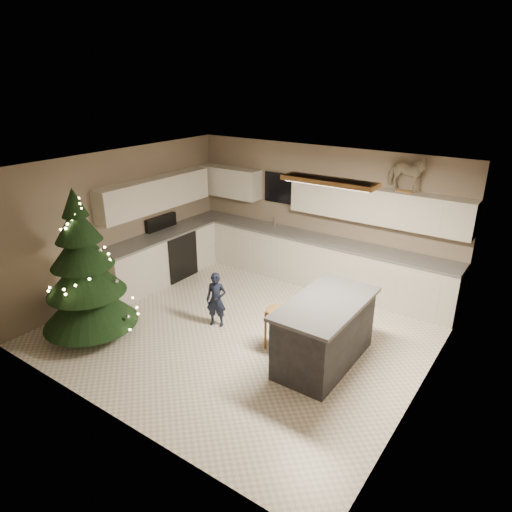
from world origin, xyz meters
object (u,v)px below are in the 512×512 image
at_px(toddler, 216,300).
at_px(rocking_horse, 407,173).
at_px(island, 325,332).
at_px(bar_stool, 277,319).
at_px(christmas_tree, 85,278).

bearing_deg(toddler, rocking_horse, 28.28).
relative_size(island, rocking_horse, 2.46).
bearing_deg(bar_stool, toddler, 179.70).
height_order(toddler, rocking_horse, rocking_horse).
xyz_separation_m(bar_stool, toddler, (-1.15, 0.01, -0.03)).
height_order(bar_stool, christmas_tree, christmas_tree).
relative_size(island, bar_stool, 2.66).
relative_size(island, toddler, 1.87).
height_order(christmas_tree, rocking_horse, rocking_horse).
distance_m(island, christmas_tree, 3.62).
bearing_deg(bar_stool, christmas_tree, -152.58).
relative_size(bar_stool, toddler, 0.70).
height_order(christmas_tree, toddler, christmas_tree).
distance_m(toddler, rocking_horse, 3.69).
relative_size(bar_stool, rocking_horse, 0.92).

